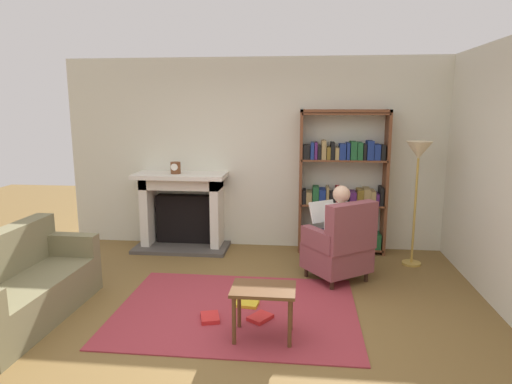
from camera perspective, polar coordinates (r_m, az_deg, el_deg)
name	(u,v)px	position (r m, az deg, el deg)	size (l,w,h in m)	color
ground	(232,325)	(4.42, -3.08, -16.48)	(14.00, 14.00, 0.00)	brown
back_wall	(259,154)	(6.49, 0.40, 4.86)	(5.60, 0.10, 2.70)	beige
side_wall_right	(487,169)	(5.54, 27.31, 2.61)	(0.10, 5.20, 2.70)	beige
area_rug	(237,310)	(4.68, -2.48, -14.74)	(2.40, 1.80, 0.01)	#983039
fireplace	(183,208)	(6.57, -9.28, -2.02)	(1.33, 0.64, 1.10)	#4C4742
mantel_clock	(176,168)	(6.39, -10.18, 3.04)	(0.14, 0.14, 0.16)	brown
bookshelf	(342,187)	(6.33, 10.90, 0.69)	(1.20, 0.32, 1.98)	brown
armchair_reading	(341,246)	(5.35, 10.69, -6.78)	(0.88, 0.88, 0.97)	#331E14
seated_reader	(335,228)	(5.38, 9.95, -4.47)	(0.56, 0.59, 1.14)	silver
sofa_floral	(19,289)	(4.92, -27.90, -10.78)	(0.76, 1.72, 0.85)	#756E4D
side_table	(263,296)	(4.03, 0.95, -13.04)	(0.56, 0.39, 0.47)	brown
scattered_books	(238,313)	(4.57, -2.31, -15.10)	(0.73, 0.59, 0.04)	red
floor_lamp	(418,161)	(5.96, 19.89, 3.69)	(0.32, 0.32, 1.60)	#B7933F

